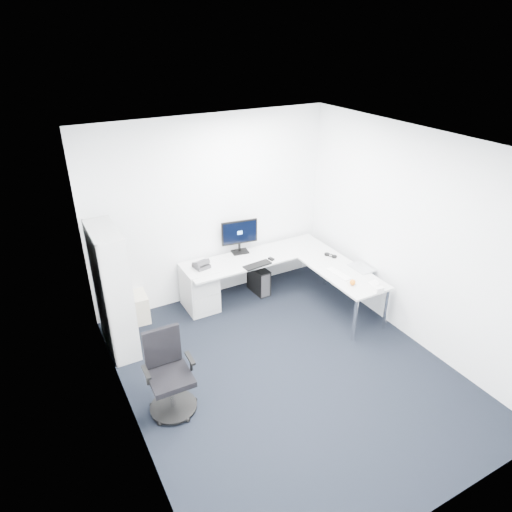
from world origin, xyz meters
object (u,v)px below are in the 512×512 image
monitor (240,236)px  task_chair (170,376)px  bookshelf (113,291)px  laptop (362,260)px  l_desk (268,285)px

monitor → task_chair: bearing=-125.3°
bookshelf → laptop: size_ratio=4.64×
l_desk → laptop: (1.10, -0.72, 0.45)m
l_desk → laptop: bearing=-33.2°
task_chair → laptop: task_chair is taller
task_chair → monitor: size_ratio=1.70×
bookshelf → laptop: bookshelf is taller
monitor → laptop: (1.28, -1.27, -0.14)m
l_desk → task_chair: size_ratio=2.39×
bookshelf → monitor: bookshelf is taller
l_desk → bookshelf: bearing=178.7°
l_desk → monitor: size_ratio=4.06×
l_desk → laptop: size_ratio=6.28×
task_chair → l_desk: bearing=35.5°
laptop → l_desk: bearing=145.9°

